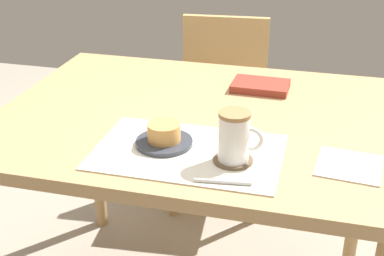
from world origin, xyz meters
The scene contains 10 objects.
dining_table centered at (0.00, 0.00, 0.68)m, with size 1.16×0.89×0.76m.
wooden_chair centered at (-0.08, 0.80, 0.46)m, with size 0.46×0.46×0.82m.
placemat centered at (0.04, -0.24, 0.76)m, with size 0.47×0.30×0.00m, color silver.
pastry_plate centered at (-0.03, -0.22, 0.77)m, with size 0.15×0.15×0.01m, color #333842.
pastry centered at (-0.03, -0.22, 0.80)m, with size 0.09×0.09×0.05m, color tan.
coffee_coaster centered at (0.16, -0.26, 0.77)m, with size 0.10×0.10×0.01m, color brown.
coffee_mug centered at (0.16, -0.26, 0.83)m, with size 0.11×0.08×0.12m.
teaspoon centered at (0.15, -0.37, 0.77)m, with size 0.01×0.01×0.13m, color silver.
paper_napkin centered at (0.43, -0.21, 0.76)m, with size 0.15×0.15×0.00m, color white.
small_book centered at (0.15, 0.24, 0.77)m, with size 0.18×0.12×0.02m, color maroon.
Camera 1 is at (0.34, -1.38, 1.40)m, focal length 50.00 mm.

